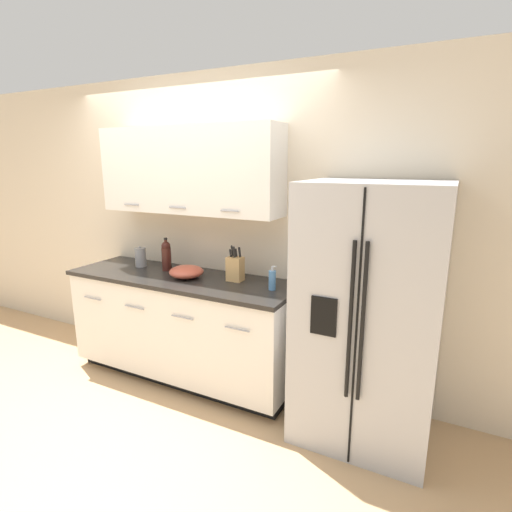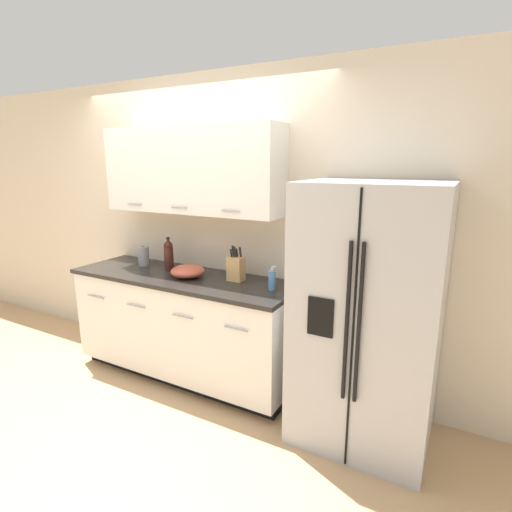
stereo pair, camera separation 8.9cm
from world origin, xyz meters
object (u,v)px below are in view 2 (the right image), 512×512
(mixing_bowl, at_px, (188,271))
(refrigerator, at_px, (368,316))
(steel_canister, at_px, (144,256))
(soap_dispenser, at_px, (272,280))
(wine_bottle, at_px, (169,255))
(knife_block, at_px, (236,268))

(mixing_bowl, bearing_deg, refrigerator, -1.35)
(steel_canister, bearing_deg, soap_dispenser, -3.34)
(refrigerator, bearing_deg, steel_canister, 176.10)
(refrigerator, xyz_separation_m, wine_bottle, (-1.80, 0.14, 0.19))
(knife_block, bearing_deg, mixing_bowl, -165.55)
(wine_bottle, bearing_deg, steel_canister, 179.69)
(steel_canister, bearing_deg, mixing_bowl, -10.30)
(refrigerator, relative_size, soap_dispenser, 9.33)
(wine_bottle, relative_size, soap_dispenser, 1.57)
(knife_block, bearing_deg, wine_bottle, 179.91)
(knife_block, distance_m, steel_canister, 1.00)
(knife_block, xyz_separation_m, mixing_bowl, (-0.41, -0.11, -0.06))
(knife_block, bearing_deg, steel_canister, 179.84)
(refrigerator, xyz_separation_m, knife_block, (-1.10, 0.14, 0.16))
(wine_bottle, xyz_separation_m, soap_dispenser, (1.07, -0.08, -0.06))
(soap_dispenser, height_order, steel_canister, steel_canister)
(mixing_bowl, bearing_deg, soap_dispenser, 2.09)
(refrigerator, relative_size, wine_bottle, 5.95)
(refrigerator, distance_m, mixing_bowl, 1.51)
(soap_dispenser, distance_m, mixing_bowl, 0.78)
(knife_block, distance_m, soap_dispenser, 0.37)
(steel_canister, bearing_deg, knife_block, -0.16)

